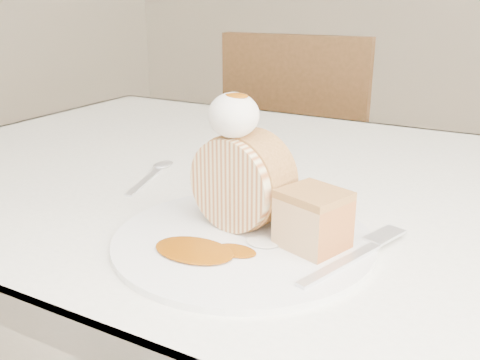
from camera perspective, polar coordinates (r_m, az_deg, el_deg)
The scene contains 10 objects.
table at distance 0.88m, azimuth 4.77°, elevation -5.31°, with size 1.40×0.90×0.75m.
chair_far at distance 1.71m, azimuth 6.74°, elevation 2.04°, with size 0.46×0.46×0.92m.
plate at distance 0.63m, azimuth 0.36°, elevation -6.39°, with size 0.31×0.31×0.01m, color white.
roulade_slice at distance 0.64m, azimuth 0.25°, elevation -0.07°, with size 0.11×0.11×0.06m, color beige.
cake_chunk at distance 0.60m, azimuth 7.79°, elevation -4.52°, with size 0.07×0.06×0.06m, color #B07842.
whipped_cream at distance 0.61m, azimuth -0.68°, elevation 6.94°, with size 0.06×0.06×0.05m, color silver.
caramel_drizzle at distance 0.60m, azimuth -0.44°, elevation 9.59°, with size 0.03×0.02×0.01m, color #874105.
caramel_pool at distance 0.59m, azimuth -4.93°, elevation -7.45°, with size 0.10×0.06×0.00m, color #874105, non-canonical shape.
fork at distance 0.57m, azimuth 10.67°, elevation -8.83°, with size 0.02×0.18×0.00m, color silver.
spoon at distance 0.84m, azimuth -10.12°, elevation -0.16°, with size 0.02×0.16×0.00m, color silver.
Camera 1 is at (0.32, -0.54, 1.03)m, focal length 40.00 mm.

